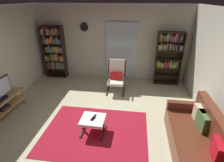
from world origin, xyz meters
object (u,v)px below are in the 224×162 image
Objects in this scene: bookshelf_near_sofa at (169,55)px; cell_phone at (93,119)px; lounge_armchair at (116,75)px; tv_stand at (2,105)px; bookshelf_near_tv at (55,51)px; wall_clock at (84,27)px; tv_remote at (94,116)px; leather_sofa at (198,138)px; ottoman at (93,121)px.

bookshelf_near_sofa is 3.51m from cell_phone.
lounge_armchair is at bearing 100.47° from cell_phone.
tv_stand is at bearing -149.28° from bookshelf_near_sofa.
bookshelf_near_tv is 6.56× the size of wall_clock.
tv_remote is (-1.93, -2.77, -0.66)m from bookshelf_near_sofa.
tv_remote is (-0.26, -1.97, -0.15)m from lounge_armchair.
leather_sofa is 2.95m from lounge_armchair.
tv_stand is at bearing 173.83° from ottoman.
leather_sofa is 2.15m from ottoman.
lounge_armchair is (2.39, -0.85, -0.47)m from bookshelf_near_tv.
leather_sofa reaches higher than ottoman.
tv_stand is at bearing -168.49° from cell_phone.
lounge_armchair is at bearing 33.67° from tv_stand.
bookshelf_near_tv reaches higher than bookshelf_near_sofa.
wall_clock reaches higher than leather_sofa.
wall_clock reaches higher than tv_remote.
tv_stand is 1.35× the size of lounge_armchair.
ottoman is 0.07m from cell_phone.
leather_sofa is at bearing -36.51° from bookshelf_near_tv.
wall_clock is (-0.97, 3.03, 1.54)m from ottoman.
ottoman is at bearing -86.36° from tv_remote.
lounge_armchair is 7.30× the size of cell_phone.
leather_sofa is 3.48× the size of ottoman.
leather_sofa is 4.76m from wall_clock.
leather_sofa is 2.14m from tv_remote.
lounge_armchair is (-1.85, 2.29, 0.21)m from leather_sofa.
bookshelf_near_sofa is at bearing -3.74° from wall_clock.
cell_phone is at bearing -6.46° from tv_stand.
tv_stand is at bearing -166.04° from tv_remote.
leather_sofa is 6.38× the size of wall_clock.
bookshelf_near_sofa is at bearing 93.38° from leather_sofa.
wall_clock is (-0.98, 3.04, 1.47)m from cell_phone.
tv_stand is at bearing -146.33° from lounge_armchair.
tv_stand reaches higher than tv_remote.
tv_stand reaches higher than ottoman.
leather_sofa reaches higher than tv_stand.
lounge_armchair reaches higher than tv_stand.
ottoman is 3.53m from wall_clock.
bookshelf_near_tv reaches higher than tv_remote.
tv_stand is 2.41m from ottoman.
bookshelf_near_sofa is 1.76× the size of lounge_armchair.
wall_clock is at bearing 141.55° from lounge_armchair.
ottoman is 3.69× the size of tv_remote.
wall_clock is (1.14, 0.14, 0.84)m from bookshelf_near_tv.
wall_clock is at bearing 107.73° from ottoman.
wall_clock is at bearing 176.26° from bookshelf_near_sofa.
bookshelf_near_sofa is at bearing 73.62° from tv_remote.
wall_clock is (1.42, 2.77, 1.52)m from tv_stand.
bookshelf_near_tv is at bearing 145.49° from tv_remote.
tv_stand is 2.73m from bookshelf_near_tv.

